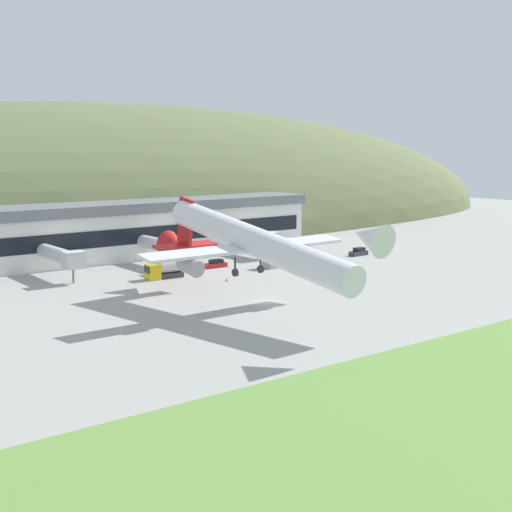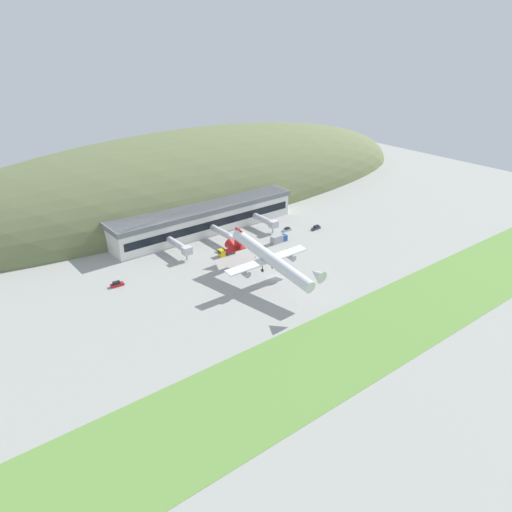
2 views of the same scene
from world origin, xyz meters
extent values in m
plane|color=#9E9E99|center=(0.00, 0.00, 0.00)|extent=(396.06, 396.06, 0.00)
ellipsoid|color=#667047|center=(21.07, 93.65, 0.00)|extent=(293.92, 81.30, 67.48)
cube|color=white|center=(4.13, 52.56, 5.74)|extent=(82.45, 16.30, 11.49)
cube|color=slate|center=(4.13, 52.56, 10.45)|extent=(83.65, 17.50, 2.07)
cube|color=black|center=(4.13, 44.36, 5.17)|extent=(79.15, 0.16, 3.22)
cylinder|color=silver|center=(-16.76, 37.58, 4.00)|extent=(2.60, 13.66, 2.60)
cube|color=silver|center=(-16.76, 30.75, 4.00)|extent=(3.38, 2.86, 2.86)
cylinder|color=slate|center=(-16.76, 31.25, 2.00)|extent=(0.36, 0.36, 4.00)
cylinder|color=silver|center=(3.51, 36.85, 4.00)|extent=(2.60, 15.13, 2.60)
cube|color=silver|center=(3.51, 29.28, 4.00)|extent=(3.38, 2.86, 2.86)
cylinder|color=slate|center=(3.51, 29.78, 2.00)|extent=(0.36, 0.36, 4.00)
cylinder|color=silver|center=(25.68, 37.86, 4.00)|extent=(2.60, 13.09, 2.60)
cube|color=silver|center=(25.68, 31.32, 4.00)|extent=(3.38, 2.86, 2.86)
cylinder|color=slate|center=(25.68, 31.82, 2.00)|extent=(0.36, 0.36, 4.00)
cylinder|color=silver|center=(-4.61, -3.46, 9.74)|extent=(4.06, 38.56, 9.32)
cone|color=silver|center=(-4.61, -24.67, 12.70)|extent=(3.98, 4.97, 4.56)
cone|color=red|center=(-4.61, 18.15, 6.73)|extent=(3.98, 5.78, 4.67)
cube|color=red|center=(-4.61, 14.94, 10.96)|extent=(0.50, 4.66, 8.00)
cube|color=red|center=(-4.61, 15.14, 7.15)|extent=(10.56, 2.86, 0.75)
cube|color=silver|center=(-4.61, -1.56, 8.77)|extent=(32.93, 3.63, 0.94)
cylinder|color=#9E9EA3|center=(-14.49, -2.09, 7.29)|extent=(2.30, 3.88, 2.77)
cylinder|color=#9E9EA3|center=(5.27, -2.09, 7.29)|extent=(2.30, 3.88, 2.77)
cylinder|color=#2D2D2D|center=(-6.84, -1.56, 6.55)|extent=(0.28, 0.28, 2.20)
cylinder|color=#2D2D2D|center=(-6.84, -1.56, 5.45)|extent=(0.45, 1.10, 1.10)
cylinder|color=#2D2D2D|center=(-2.37, -1.56, 6.55)|extent=(0.28, 0.28, 2.20)
cylinder|color=#2D2D2D|center=(-2.37, -1.56, 5.45)|extent=(0.45, 1.10, 1.10)
cylinder|color=#2D2D2D|center=(-4.61, -16.76, 8.78)|extent=(0.22, 0.22, 1.98)
cylinder|color=#2D2D2D|center=(-4.61, -16.76, 7.79)|extent=(0.30, 0.83, 0.82)
cube|color=#333338|center=(42.82, 23.26, 0.45)|extent=(4.54, 2.11, 0.91)
cube|color=black|center=(43.04, 23.28, 1.28)|extent=(2.54, 1.68, 0.74)
cube|color=#B21E1E|center=(10.70, 29.35, 0.42)|extent=(4.55, 1.77, 0.84)
cube|color=black|center=(10.93, 29.35, 1.19)|extent=(2.51, 1.50, 0.69)
cube|color=#999EA3|center=(31.77, 29.71, 0.39)|extent=(4.14, 1.62, 0.78)
cube|color=black|center=(31.98, 29.71, 1.10)|extent=(2.28, 1.37, 0.64)
cube|color=gold|center=(-4.60, 25.94, 1.34)|extent=(2.24, 2.69, 2.68)
cube|color=black|center=(-5.67, 26.00, 1.82)|extent=(0.21, 2.19, 1.18)
cube|color=#38383D|center=(-1.33, 25.75, 0.45)|extent=(4.58, 2.57, 0.90)
cylinder|color=#B7B7BC|center=(-1.33, 25.75, 2.12)|extent=(4.36, 2.69, 2.44)
cube|color=#264C99|center=(23.70, 22.64, 1.25)|extent=(2.38, 2.62, 2.49)
cube|color=black|center=(24.89, 22.66, 1.70)|extent=(0.12, 2.19, 1.10)
cube|color=#999EA3|center=(20.06, 22.57, 1.53)|extent=(5.00, 2.67, 3.07)
cube|color=orange|center=(4.71, 16.98, 0.01)|extent=(0.52, 0.52, 0.03)
cone|color=orange|center=(4.71, 16.98, 0.31)|extent=(0.40, 0.40, 0.55)
cube|color=orange|center=(19.55, 15.29, 0.01)|extent=(0.52, 0.52, 0.03)
cone|color=orange|center=(19.55, 15.29, 0.31)|extent=(0.40, 0.40, 0.55)
camera|label=1|loc=(-63.73, -80.78, 23.28)|focal=50.00mm
camera|label=2|loc=(-100.57, -117.47, 80.92)|focal=35.00mm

